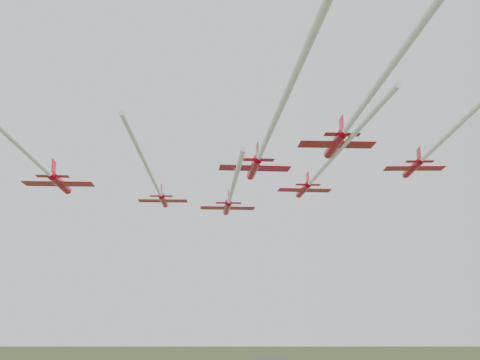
# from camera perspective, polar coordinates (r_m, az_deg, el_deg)

# --- Properties ---
(jet_lead) EXTENTS (10.15, 44.48, 2.93)m
(jet_lead) POSITION_cam_1_polar(r_m,az_deg,el_deg) (100.68, -0.98, -1.76)
(jet_lead) COLOR red
(jet_row2_left) EXTENTS (8.19, 48.66, 2.41)m
(jet_row2_left) POSITION_cam_1_polar(r_m,az_deg,el_deg) (89.58, -7.95, -0.51)
(jet_row2_left) COLOR red
(jet_row2_right) EXTENTS (11.19, 50.51, 2.57)m
(jet_row2_right) POSITION_cam_1_polar(r_m,az_deg,el_deg) (87.70, 7.49, 0.69)
(jet_row2_right) COLOR red
(jet_row3_left) EXTENTS (12.23, 69.26, 2.94)m
(jet_row3_left) POSITION_cam_1_polar(r_m,az_deg,el_deg) (73.22, -19.89, 2.82)
(jet_row3_left) COLOR red
(jet_row3_mid) EXTENTS (13.37, 62.65, 2.93)m
(jet_row3_mid) POSITION_cam_1_polar(r_m,az_deg,el_deg) (68.90, 2.73, 4.31)
(jet_row3_mid) COLOR red
(jet_row3_right) EXTENTS (8.33, 64.49, 2.48)m
(jet_row3_right) POSITION_cam_1_polar(r_m,az_deg,el_deg) (72.56, 19.55, 4.50)
(jet_row3_right) COLOR red
(jet_row4_right) EXTENTS (11.21, 63.47, 2.76)m
(jet_row4_right) POSITION_cam_1_polar(r_m,az_deg,el_deg) (59.84, 12.18, 7.74)
(jet_row4_right) COLOR red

